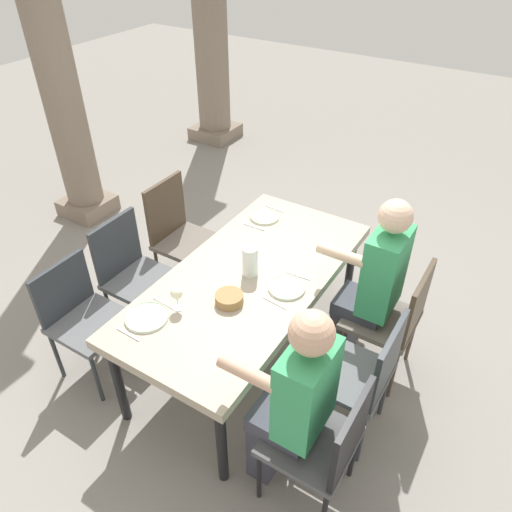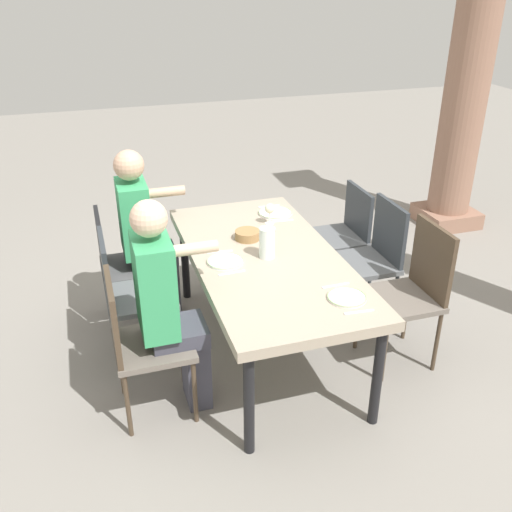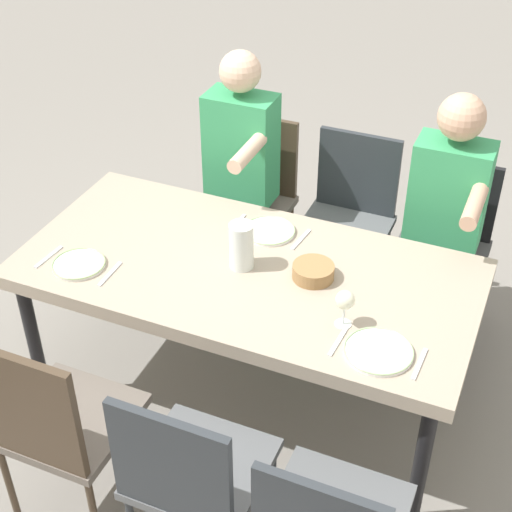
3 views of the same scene
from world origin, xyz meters
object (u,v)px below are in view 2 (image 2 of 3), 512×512
chair_west_north (343,231)px  water_pitcher (267,244)px  chair_west_south (121,261)px  bread_basket (247,235)px  dining_table (266,264)px  diner_man_white (168,304)px  plate_1 (225,261)px  wine_glass_0 (270,209)px  plate_2 (347,297)px  chair_mid_south (128,290)px  chair_east_north (413,287)px  chair_mid_north (373,254)px  diner_woman_green (145,232)px  stone_column_near (467,85)px  chair_east_south (138,338)px  plate_0 (275,212)px

chair_west_north → water_pitcher: size_ratio=4.18×
chair_west_south → bread_basket: chair_west_south is taller
dining_table → chair_west_north: 1.11m
dining_table → diner_man_white: (0.36, -0.70, 0.04)m
dining_table → plate_1: (0.01, -0.27, 0.07)m
chair_west_north → wine_glass_0: bearing=-74.5°
chair_west_north → plate_2: size_ratio=3.80×
dining_table → plate_1: plate_1 is taller
chair_mid_south → chair_west_north: bearing=105.6°
chair_mid_south → chair_east_north: (0.54, 1.76, 0.02)m
chair_east_north → dining_table: bearing=-112.3°
plate_2 → diner_man_white: bearing=-106.4°
wine_glass_0 → plate_2: size_ratio=0.69×
chair_west_north → diner_man_white: (1.03, -1.57, 0.22)m
chair_mid_north → bread_basket: bearing=-96.1°
diner_woman_green → stone_column_near: 3.35m
chair_east_south → water_pitcher: water_pitcher is taller
diner_man_white → water_pitcher: (-0.34, 0.70, 0.11)m
bread_basket → diner_man_white: bearing=-46.0°
plate_0 → plate_2: bearing=-1.0°
plate_0 → plate_2: (1.28, -0.02, 0.00)m
chair_mid_south → wine_glass_0: (-0.30, 1.07, 0.32)m
chair_west_north → chair_west_south: 1.75m
dining_table → plate_0: bearing=155.8°
chair_mid_south → stone_column_near: bearing=111.8°
chair_west_south → wine_glass_0: wine_glass_0 is taller
chair_east_south → plate_1: (-0.35, 0.61, 0.22)m
dining_table → stone_column_near: size_ratio=0.66×
stone_column_near → plate_2: stone_column_near is taller
chair_mid_south → wine_glass_0: size_ratio=5.91×
wine_glass_0 → plate_2: wine_glass_0 is taller
plate_1 → bread_basket: (-0.29, 0.23, 0.02)m
chair_east_south → diner_woman_green: size_ratio=0.69×
water_pitcher → chair_east_north: bearing=69.0°
dining_table → wine_glass_0: size_ratio=12.26×
chair_west_north → diner_woman_green: 1.57m
plate_0 → stone_column_near: bearing=111.9°
chair_east_south → plate_1: chair_east_south is taller
stone_column_near → water_pitcher: stone_column_near is taller
stone_column_near → wine_glass_0: stone_column_near is taller
chair_mid_south → bread_basket: 0.88m
bread_basket → chair_east_south: bearing=-52.8°
chair_east_south → diner_man_white: diner_man_white is taller
water_pitcher → stone_column_near: bearing=121.9°
chair_east_north → plate_0: (-1.00, -0.60, 0.19)m
plate_1 → plate_2: bearing=40.5°
water_pitcher → diner_man_white: bearing=-64.2°
chair_west_south → plate_0: bearing=88.7°
plate_1 → chair_mid_south: bearing=-107.5°
chair_west_south → dining_table: bearing=52.8°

